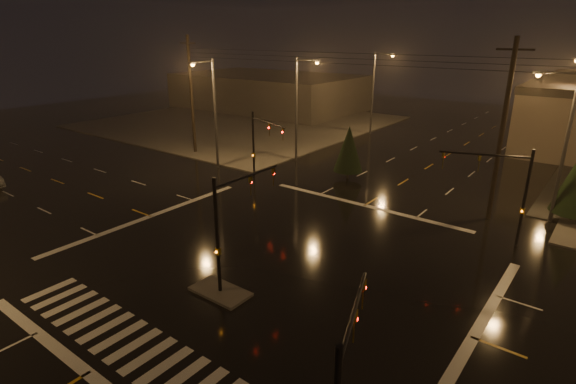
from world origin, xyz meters
name	(u,v)px	position (x,y,z in m)	size (l,w,h in m)	color
ground	(271,262)	(0.00, 0.00, 0.00)	(140.00, 140.00, 0.00)	black
sidewalk_nw	(242,122)	(-30.00, 30.00, 0.06)	(36.00, 36.00, 0.12)	#494641
median_island	(220,292)	(0.00, -4.00, 0.07)	(3.00, 1.60, 0.15)	#494641
crosswalk	(133,346)	(0.00, -9.00, 0.01)	(15.00, 2.60, 0.01)	beige
stop_bar_near	(88,373)	(0.00, -11.00, 0.01)	(16.00, 0.50, 0.01)	beige
stop_bar_far	(365,205)	(0.00, 11.00, 0.01)	(16.00, 0.50, 0.01)	beige
commercial_block	(268,92)	(-35.00, 42.00, 2.80)	(30.00, 18.00, 5.60)	#443F3C
signal_mast_median	(230,217)	(0.00, -3.07, 3.75)	(0.25, 4.59, 6.00)	black
signal_mast_ne	(507,185)	(9.50, 10.14, 3.79)	(4.84, 1.86, 6.00)	black
signal_mast_nw	(259,140)	(-9.50, 10.14, 3.79)	(4.84, 1.86, 6.00)	black
streetlight_1	(299,103)	(-11.18, 18.00, 5.80)	(2.77, 0.32, 10.00)	#38383A
streetlight_2	(375,88)	(-11.18, 34.00, 5.80)	(2.77, 0.32, 10.00)	#38383A
streetlight_3	(562,137)	(11.18, 16.00, 5.80)	(2.77, 0.32, 10.00)	#38383A
streetlight_5	(212,107)	(-16.00, 11.18, 5.80)	(0.32, 2.77, 10.00)	#38383A
utility_pole_0	(191,95)	(-22.00, 14.00, 6.13)	(2.20, 0.32, 12.00)	black
utility_pole_1	(502,131)	(8.00, 14.00, 6.13)	(2.20, 0.32, 12.00)	black
conifer_3	(349,149)	(-4.39, 16.01, 2.69)	(2.55, 2.55, 4.69)	black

